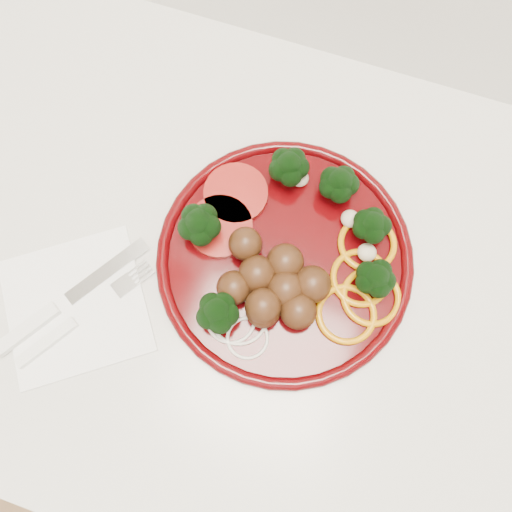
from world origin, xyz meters
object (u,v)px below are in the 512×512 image
(napkin, at_px, (76,305))
(knife, at_px, (53,311))
(plate, at_px, (286,258))
(fork, at_px, (63,330))

(napkin, bearing_deg, knife, -144.82)
(napkin, bearing_deg, plate, 30.79)
(plate, bearing_deg, knife, -148.81)
(plate, height_order, fork, plate)
(knife, bearing_deg, fork, -97.00)
(plate, distance_m, fork, 0.25)
(plate, xyz_separation_m, fork, (-0.20, -0.15, -0.01))
(plate, bearing_deg, napkin, -149.21)
(napkin, height_order, knife, knife)
(plate, relative_size, knife, 1.67)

